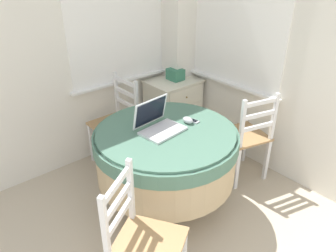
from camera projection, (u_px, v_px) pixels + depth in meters
corner_room_shell at (182, 57)px, 2.44m from camera, size 4.63×4.92×2.55m
round_dining_table at (166, 151)px, 2.64m from camera, size 1.15×1.15×0.74m
laptop at (158, 124)px, 2.54m from camera, size 0.36×0.31×0.24m
computer_mouse at (188, 120)px, 2.65m from camera, size 0.06×0.10×0.05m
cell_phone at (193, 121)px, 2.69m from camera, size 0.07×0.12×0.01m
dining_chair_near_back_window at (117, 123)px, 3.31m from camera, size 0.41×0.41×0.91m
dining_chair_near_right_window at (246, 137)px, 3.06m from camera, size 0.49×0.49×0.91m
dining_chair_camera_near at (142, 243)px, 1.95m from camera, size 0.55×0.55×0.91m
corner_cabinet at (173, 109)px, 3.81m from camera, size 0.57×0.46×0.71m
storage_box at (175, 74)px, 3.63m from camera, size 0.14×0.17×0.12m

